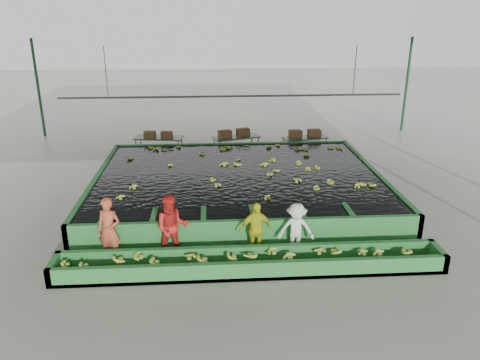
{
  "coord_description": "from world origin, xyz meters",
  "views": [
    {
      "loc": [
        -0.98,
        -14.06,
        6.35
      ],
      "look_at": [
        0.0,
        0.5,
        1.0
      ],
      "focal_mm": 35.0,
      "sensor_mm": 36.0,
      "label": 1
    }
  ],
  "objects": [
    {
      "name": "packing_table_mid",
      "position": [
        0.22,
        6.38,
        0.47
      ],
      "size": [
        2.23,
        1.44,
        0.94
      ],
      "primitive_type": null,
      "rotation": [
        0.0,
        0.0,
        0.32
      ],
      "color": "#59605B",
      "rests_on": "ground"
    },
    {
      "name": "floating_bananas",
      "position": [
        0.0,
        2.3,
        0.85
      ],
      "size": [
        9.47,
        6.46,
        0.13
      ],
      "primitive_type": null,
      "color": "#A9BE39",
      "rests_on": "tank_water"
    },
    {
      "name": "trough_bananas",
      "position": [
        0.0,
        -3.6,
        0.4
      ],
      "size": [
        8.84,
        0.59,
        0.12
      ],
      "primitive_type": null,
      "color": "#A9BE39",
      "rests_on": "sorting_trough"
    },
    {
      "name": "tank_water",
      "position": [
        0.0,
        1.5,
        0.85
      ],
      "size": [
        9.7,
        7.7,
        0.0
      ],
      "primitive_type": "cube",
      "color": "black",
      "rests_on": "flotation_tank"
    },
    {
      "name": "worker_b",
      "position": [
        -2.02,
        -2.8,
        0.91
      ],
      "size": [
        0.95,
        0.78,
        1.82
      ],
      "primitive_type": "imported",
      "rotation": [
        0.0,
        0.0,
        0.1
      ],
      "color": "red",
      "rests_on": "ground"
    },
    {
      "name": "box_stack_mid",
      "position": [
        0.13,
        6.4,
        0.94
      ],
      "size": [
        1.49,
        0.87,
        0.31
      ],
      "primitive_type": null,
      "rotation": [
        0.0,
        0.0,
        0.35
      ],
      "color": "brown",
      "rests_on": "packing_table_mid"
    },
    {
      "name": "flotation_tank",
      "position": [
        0.0,
        1.5,
        0.45
      ],
      "size": [
        10.0,
        8.0,
        0.9
      ],
      "primitive_type": null,
      "color": "#287532",
      "rests_on": "ground"
    },
    {
      "name": "box_stack_left",
      "position": [
        -3.26,
        6.35,
        0.97
      ],
      "size": [
        1.29,
        0.53,
        0.27
      ],
      "primitive_type": null,
      "rotation": [
        0.0,
        0.0,
        -0.15
      ],
      "color": "brown",
      "rests_on": "packing_table_left"
    },
    {
      "name": "cableway_rail",
      "position": [
        0.0,
        5.0,
        3.0
      ],
      "size": [
        0.08,
        0.08,
        14.0
      ],
      "primitive_type": "cylinder",
      "color": "#59605B",
      "rests_on": "shed_roof"
    },
    {
      "name": "packing_table_left",
      "position": [
        -3.25,
        6.43,
        0.48
      ],
      "size": [
        2.23,
        1.17,
        0.97
      ],
      "primitive_type": null,
      "rotation": [
        0.0,
        0.0,
        -0.16
      ],
      "color": "#59605B",
      "rests_on": "ground"
    },
    {
      "name": "shed_roof",
      "position": [
        0.0,
        0.0,
        5.0
      ],
      "size": [
        20.0,
        22.0,
        0.04
      ],
      "primitive_type": "cube",
      "color": "#9B9C9E",
      "rests_on": "shed_posts"
    },
    {
      "name": "sorting_trough",
      "position": [
        0.0,
        -3.6,
        0.25
      ],
      "size": [
        10.0,
        1.0,
        0.5
      ],
      "primitive_type": null,
      "color": "#287532",
      "rests_on": "ground"
    },
    {
      "name": "packing_table_right",
      "position": [
        3.33,
        6.18,
        0.45
      ],
      "size": [
        2.13,
        1.28,
        0.91
      ],
      "primitive_type": null,
      "rotation": [
        0.0,
        0.0,
        0.26
      ],
      "color": "#59605B",
      "rests_on": "ground"
    },
    {
      "name": "box_stack_right",
      "position": [
        3.33,
        6.24,
        0.91
      ],
      "size": [
        1.48,
        0.55,
        0.31
      ],
      "primitive_type": null,
      "rotation": [
        0.0,
        0.0,
        0.1
      ],
      "color": "brown",
      "rests_on": "packing_table_right"
    },
    {
      "name": "worker_d",
      "position": [
        1.3,
        -2.8,
        0.75
      ],
      "size": [
        1.02,
        0.66,
        1.49
      ],
      "primitive_type": "imported",
      "rotation": [
        0.0,
        0.0,
        -0.11
      ],
      "color": "white",
      "rests_on": "ground"
    },
    {
      "name": "ground",
      "position": [
        0.0,
        0.0,
        0.0
      ],
      "size": [
        80.0,
        80.0,
        0.0
      ],
      "primitive_type": "plane",
      "color": "gray",
      "rests_on": "ground"
    },
    {
      "name": "worker_c",
      "position": [
        0.2,
        -2.8,
        0.78
      ],
      "size": [
        0.98,
        0.56,
        1.56
      ],
      "primitive_type": "imported",
      "rotation": [
        0.0,
        0.0,
        0.21
      ],
      "color": "yellow",
      "rests_on": "ground"
    },
    {
      "name": "shed_posts",
      "position": [
        0.0,
        0.0,
        2.5
      ],
      "size": [
        20.0,
        22.0,
        5.0
      ],
      "primitive_type": null,
      "color": "#183A21",
      "rests_on": "ground"
    },
    {
      "name": "rail_hanger_right",
      "position": [
        5.0,
        5.0,
        4.0
      ],
      "size": [
        0.04,
        0.04,
        2.0
      ],
      "primitive_type": "cylinder",
      "color": "#59605B",
      "rests_on": "shed_roof"
    },
    {
      "name": "rail_hanger_left",
      "position": [
        -5.0,
        5.0,
        4.0
      ],
      "size": [
        0.04,
        0.04,
        2.0
      ],
      "primitive_type": "cylinder",
      "color": "#59605B",
      "rests_on": "shed_roof"
    },
    {
      "name": "worker_a",
      "position": [
        -3.67,
        -2.8,
        0.89
      ],
      "size": [
        0.75,
        0.61,
        1.79
      ],
      "primitive_type": "imported",
      "rotation": [
        0.0,
        0.0,
        -0.31
      ],
      "color": "#BD5131",
      "rests_on": "ground"
    }
  ]
}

